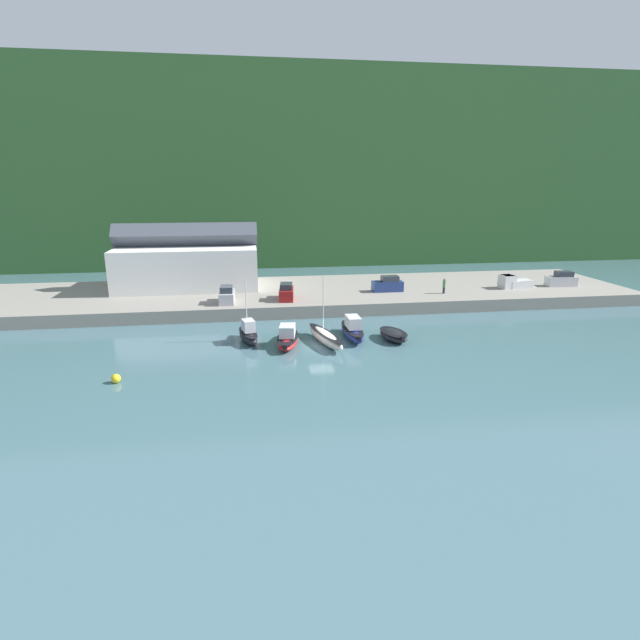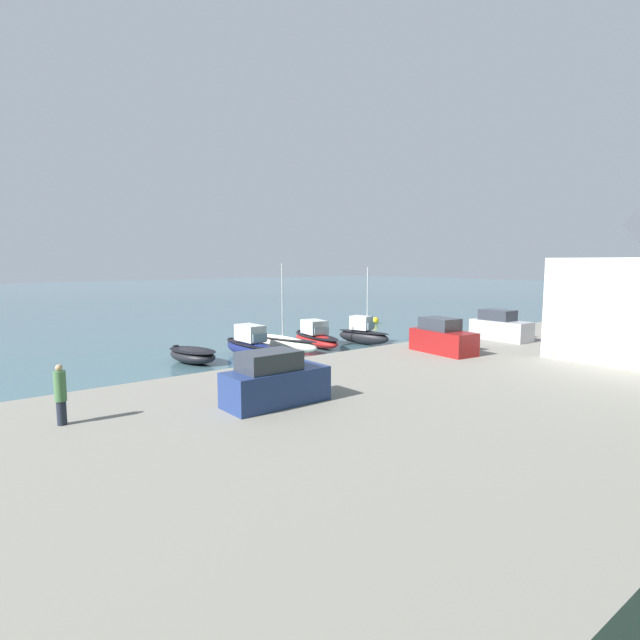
{
  "view_description": "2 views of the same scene",
  "coord_description": "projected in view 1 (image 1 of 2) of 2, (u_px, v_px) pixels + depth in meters",
  "views": [
    {
      "loc": [
        -7.27,
        -48.12,
        16.26
      ],
      "look_at": [
        0.56,
        4.84,
        1.44
      ],
      "focal_mm": 28.0,
      "sensor_mm": 36.0,
      "label": 1
    },
    {
      "loc": [
        22.7,
        34.09,
        7.24
      ],
      "look_at": [
        -1.4,
        3.94,
        2.7
      ],
      "focal_mm": 28.0,
      "sensor_mm": 36.0,
      "label": 2
    }
  ],
  "objects": [
    {
      "name": "parked_car_3",
      "position": [
        227.0,
        295.0,
        62.76
      ],
      "size": [
        1.91,
        4.25,
        2.16
      ],
      "rotation": [
        0.0,
        0.0,
        -0.03
      ],
      "color": "#B7B7BC",
      "rests_on": "quay_promenade"
    },
    {
      "name": "parked_car_1",
      "position": [
        562.0,
        280.0,
        72.87
      ],
      "size": [
        4.34,
        2.17,
        2.16
      ],
      "rotation": [
        0.0,
        0.0,
        1.48
      ],
      "color": "silver",
      "rests_on": "quay_promenade"
    },
    {
      "name": "mooring_buoy_0",
      "position": [
        116.0,
        379.0,
        41.77
      ],
      "size": [
        0.77,
        0.77,
        0.77
      ],
      "color": "yellow",
      "rests_on": "ground_plane"
    },
    {
      "name": "parked_car_0",
      "position": [
        388.0,
        285.0,
        69.29
      ],
      "size": [
        4.2,
        1.81,
        2.16
      ],
      "rotation": [
        0.0,
        0.0,
        1.57
      ],
      "color": "navy",
      "rests_on": "quay_promenade"
    },
    {
      "name": "hillside_backdrop",
      "position": [
        271.0,
        172.0,
        130.09
      ],
      "size": [
        240.0,
        77.97,
        37.56
      ],
      "color": "#335B2D",
      "rests_on": "ground_plane"
    },
    {
      "name": "moored_boat_4",
      "position": [
        393.0,
        335.0,
        53.02
      ],
      "size": [
        3.13,
        4.91,
        1.08
      ],
      "rotation": [
        0.0,
        0.0,
        0.17
      ],
      "color": "black",
      "rests_on": "ground_plane"
    },
    {
      "name": "quay_promenade",
      "position": [
        300.0,
        295.0,
        71.04
      ],
      "size": [
        93.69,
        20.53,
        1.59
      ],
      "color": "gray",
      "rests_on": "ground_plane"
    },
    {
      "name": "parked_car_2",
      "position": [
        286.0,
        292.0,
        64.47
      ],
      "size": [
        2.26,
        4.37,
        2.16
      ],
      "rotation": [
        0.0,
        0.0,
        -0.11
      ],
      "color": "maroon",
      "rests_on": "quay_promenade"
    },
    {
      "name": "harbor_clubhouse",
      "position": [
        188.0,
        264.0,
        71.65
      ],
      "size": [
        19.96,
        11.34,
        9.18
      ],
      "color": "white",
      "rests_on": "quay_promenade"
    },
    {
      "name": "person_on_quay",
      "position": [
        444.0,
        285.0,
        67.88
      ],
      "size": [
        0.4,
        0.4,
        2.14
      ],
      "color": "#232838",
      "rests_on": "quay_promenade"
    },
    {
      "name": "moored_boat_1",
      "position": [
        288.0,
        338.0,
        51.34
      ],
      "size": [
        3.18,
        6.89,
        2.23
      ],
      "rotation": [
        0.0,
        0.0,
        -0.17
      ],
      "color": "red",
      "rests_on": "ground_plane"
    },
    {
      "name": "moored_boat_3",
      "position": [
        352.0,
        330.0,
        53.57
      ],
      "size": [
        1.98,
        7.1,
        2.52
      ],
      "rotation": [
        0.0,
        0.0,
        0.02
      ],
      "color": "navy",
      "rests_on": "ground_plane"
    },
    {
      "name": "pickup_truck_0",
      "position": [
        513.0,
        282.0,
        71.57
      ],
      "size": [
        4.91,
        2.45,
        1.9
      ],
      "rotation": [
        0.0,
        0.0,
        1.68
      ],
      "color": "silver",
      "rests_on": "quay_promenade"
    },
    {
      "name": "moored_boat_0",
      "position": [
        248.0,
        334.0,
        52.33
      ],
      "size": [
        2.71,
        5.41,
        6.75
      ],
      "rotation": [
        0.0,
        0.0,
        0.23
      ],
      "color": "black",
      "rests_on": "ground_plane"
    },
    {
      "name": "moored_boat_2",
      "position": [
        325.0,
        337.0,
        51.87
      ],
      "size": [
        3.42,
        8.41,
        7.08
      ],
      "rotation": [
        0.0,
        0.0,
        0.24
      ],
      "color": "white",
      "rests_on": "ground_plane"
    },
    {
      "name": "ground_plane",
      "position": [
        322.0,
        346.0,
        51.24
      ],
      "size": [
        320.0,
        320.0,
        0.0
      ],
      "primitive_type": "plane",
      "color": "#476B75"
    }
  ]
}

